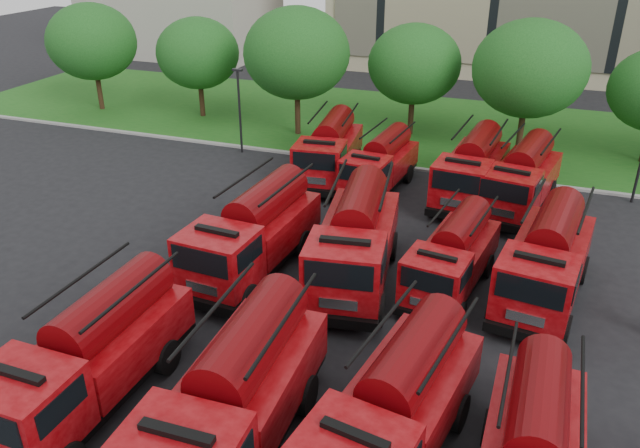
# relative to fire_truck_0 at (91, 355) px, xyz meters

# --- Properties ---
(ground) EXTENTS (140.00, 140.00, 0.00)m
(ground) POSITION_rel_fire_truck_0_xyz_m (4.20, 4.09, -1.70)
(ground) COLOR black
(ground) RESTS_ON ground
(lawn) EXTENTS (70.00, 16.00, 0.12)m
(lawn) POSITION_rel_fire_truck_0_xyz_m (4.20, 30.09, -1.64)
(lawn) COLOR #175416
(lawn) RESTS_ON ground
(curb) EXTENTS (70.00, 0.30, 0.14)m
(curb) POSITION_rel_fire_truck_0_xyz_m (4.20, 21.99, -1.63)
(curb) COLOR gray
(curb) RESTS_ON ground
(side_building) EXTENTS (18.00, 12.00, 10.00)m
(side_building) POSITION_rel_fire_truck_0_xyz_m (-25.80, 48.09, 3.30)
(side_building) COLOR #A09B8E
(side_building) RESTS_ON ground
(tree_0) EXTENTS (6.30, 6.30, 7.70)m
(tree_0) POSITION_rel_fire_truck_0_xyz_m (-19.80, 26.09, 3.32)
(tree_0) COLOR #382314
(tree_0) RESTS_ON ground
(tree_1) EXTENTS (5.71, 5.71, 6.98)m
(tree_1) POSITION_rel_fire_truck_0_xyz_m (-11.80, 27.09, 2.85)
(tree_1) COLOR #382314
(tree_1) RESTS_ON ground
(tree_2) EXTENTS (6.72, 6.72, 8.22)m
(tree_2) POSITION_rel_fire_truck_0_xyz_m (-3.80, 25.59, 3.65)
(tree_2) COLOR #382314
(tree_2) RESTS_ON ground
(tree_3) EXTENTS (5.88, 5.88, 7.19)m
(tree_3) POSITION_rel_fire_truck_0_xyz_m (3.20, 28.09, 2.98)
(tree_3) COLOR #382314
(tree_3) RESTS_ON ground
(tree_4) EXTENTS (6.55, 6.55, 8.01)m
(tree_4) POSITION_rel_fire_truck_0_xyz_m (10.20, 26.59, 3.52)
(tree_4) COLOR #382314
(tree_4) RESTS_ON ground
(lamp_post_0) EXTENTS (0.60, 0.25, 5.11)m
(lamp_post_0) POSITION_rel_fire_truck_0_xyz_m (-5.80, 21.29, 1.20)
(lamp_post_0) COLOR black
(lamp_post_0) RESTS_ON ground
(fire_truck_0) EXTENTS (2.83, 7.47, 3.38)m
(fire_truck_0) POSITION_rel_fire_truck_0_xyz_m (0.00, 0.00, 0.00)
(fire_truck_0) COLOR black
(fire_truck_0) RESTS_ON ground
(fire_truck_1) EXTENTS (3.07, 7.97, 3.59)m
(fire_truck_1) POSITION_rel_fire_truck_0_xyz_m (4.79, -0.35, 0.11)
(fire_truck_1) COLOR black
(fire_truck_1) RESTS_ON ground
(fire_truck_2) EXTENTS (3.68, 7.61, 3.32)m
(fire_truck_2) POSITION_rel_fire_truck_0_xyz_m (8.80, 0.91, -0.03)
(fire_truck_2) COLOR black
(fire_truck_2) RESTS_ON ground
(fire_truck_4) EXTENTS (3.23, 7.82, 3.48)m
(fire_truck_4) POSITION_rel_fire_truck_0_xyz_m (1.14, 8.53, 0.05)
(fire_truck_4) COLOR black
(fire_truck_4) RESTS_ON ground
(fire_truck_5) EXTENTS (3.86, 8.21, 3.59)m
(fire_truck_5) POSITION_rel_fire_truck_0_xyz_m (5.16, 9.24, 0.11)
(fire_truck_5) COLOR black
(fire_truck_5) RESTS_ON ground
(fire_truck_6) EXTENTS (3.05, 6.55, 2.87)m
(fire_truck_6) POSITION_rel_fire_truck_0_xyz_m (8.84, 9.89, -0.26)
(fire_truck_6) COLOR black
(fire_truck_6) RESTS_ON ground
(fire_truck_7) EXTENTS (3.52, 7.66, 3.36)m
(fire_truck_7) POSITION_rel_fire_truck_0_xyz_m (12.19, 10.43, -0.01)
(fire_truck_7) COLOR black
(fire_truck_7) RESTS_ON ground
(fire_truck_8) EXTENTS (3.32, 7.48, 3.30)m
(fire_truck_8) POSITION_rel_fire_truck_0_xyz_m (0.64, 19.18, -0.04)
(fire_truck_8) COLOR black
(fire_truck_8) RESTS_ON ground
(fire_truck_9) EXTENTS (2.87, 6.63, 2.93)m
(fire_truck_9) POSITION_rel_fire_truck_0_xyz_m (3.70, 18.48, -0.23)
(fire_truck_9) COLOR black
(fire_truck_9) RESTS_ON ground
(fire_truck_10) EXTENTS (3.20, 7.53, 3.34)m
(fire_truck_10) POSITION_rel_fire_truck_0_xyz_m (8.35, 18.83, -0.02)
(fire_truck_10) COLOR black
(fire_truck_10) RESTS_ON ground
(fire_truck_11) EXTENTS (3.67, 7.50, 3.27)m
(fire_truck_11) POSITION_rel_fire_truck_0_xyz_m (10.78, 18.47, -0.06)
(fire_truck_11) COLOR black
(fire_truck_11) RESTS_ON ground
(firefighter_4) EXTENTS (0.95, 1.10, 1.90)m
(firefighter_4) POSITION_rel_fire_truck_0_xyz_m (3.41, 4.22, -1.70)
(firefighter_4) COLOR black
(firefighter_4) RESTS_ON ground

